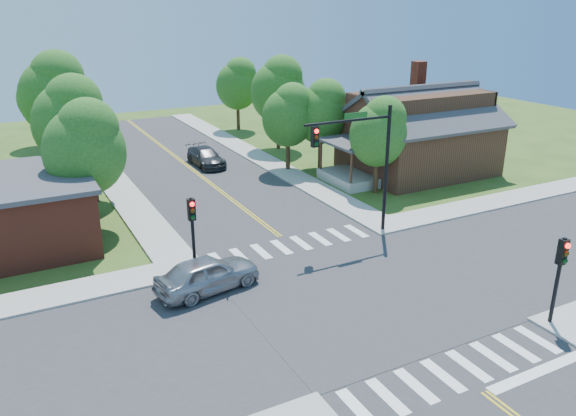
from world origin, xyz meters
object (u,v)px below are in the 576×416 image
signal_pole_se (561,265)px  house_ne (418,129)px  car_dgrey (206,157)px  signal_pole_nw (192,221)px  car_silver (208,275)px  signal_mast_ne (362,152)px

signal_pole_se → house_ne: house_ne is taller
car_dgrey → signal_pole_nw: bearing=-112.6°
signal_pole_nw → house_ne: 22.45m
car_silver → signal_pole_nw: bearing=-12.8°
signal_mast_ne → signal_pole_nw: signal_mast_ne is taller
signal_mast_ne → house_ne: (11.19, 8.65, -1.52)m
signal_mast_ne → signal_pole_se: (1.69, -11.21, -2.19)m
signal_pole_se → car_silver: size_ratio=0.75×
signal_pole_nw → car_dgrey: bearing=68.5°
signal_mast_ne → car_dgrey: 18.34m
car_dgrey → house_ne: bearing=-34.4°
house_ne → car_dgrey: bearing=146.7°
signal_pole_nw → car_dgrey: (6.97, 17.70, -1.96)m
signal_pole_se → signal_pole_nw: (-11.20, 11.20, 0.00)m
house_ne → car_silver: (-20.81, -10.73, -2.51)m
signal_pole_se → car_dgrey: 29.27m
house_ne → signal_pole_nw: bearing=-157.3°
signal_pole_nw → car_silver: 2.78m
signal_mast_ne → signal_pole_nw: 9.76m
house_ne → car_dgrey: 16.65m
house_ne → car_dgrey: house_ne is taller
signal_pole_nw → signal_pole_se: bearing=-45.0°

